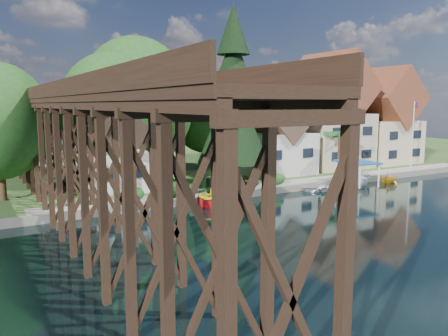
{
  "coord_description": "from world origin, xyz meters",
  "views": [
    {
      "loc": [
        -22.12,
        -23.4,
        8.08
      ],
      "look_at": [
        -4.83,
        6.0,
        3.12
      ],
      "focal_mm": 35.0,
      "sensor_mm": 36.0,
      "label": 1
    }
  ],
  "objects_px": {
    "house_left": "(270,131)",
    "tugboat": "(221,197)",
    "house_center": "(327,118)",
    "flagpole": "(413,128)",
    "boat_white_a": "(322,187)",
    "palm_tree": "(340,135)",
    "boat_yellow": "(389,177)",
    "conifer": "(233,99)",
    "boat_canopy": "(357,176)",
    "trestle_bridge": "(80,148)",
    "shed": "(115,153)",
    "house_right": "(380,122)"
  },
  "relations": [
    {
      "from": "house_right",
      "to": "flagpole",
      "type": "distance_m",
      "value": 7.15
    },
    {
      "from": "boat_canopy",
      "to": "shed",
      "type": "bearing_deg",
      "value": 159.79
    },
    {
      "from": "palm_tree",
      "to": "boat_yellow",
      "type": "xyz_separation_m",
      "value": [
        2.7,
        -4.45,
        -4.17
      ]
    },
    {
      "from": "house_left",
      "to": "tugboat",
      "type": "distance_m",
      "value": 15.84
    },
    {
      "from": "house_center",
      "to": "palm_tree",
      "type": "bearing_deg",
      "value": -120.77
    },
    {
      "from": "shed",
      "to": "house_center",
      "type": "bearing_deg",
      "value": 4.24
    },
    {
      "from": "boat_yellow",
      "to": "trestle_bridge",
      "type": "bearing_deg",
      "value": 99.57
    },
    {
      "from": "house_right",
      "to": "flagpole",
      "type": "height_order",
      "value": "house_right"
    },
    {
      "from": "trestle_bridge",
      "to": "palm_tree",
      "type": "distance_m",
      "value": 29.28
    },
    {
      "from": "boat_canopy",
      "to": "tugboat",
      "type": "bearing_deg",
      "value": -179.89
    },
    {
      "from": "boat_canopy",
      "to": "boat_yellow",
      "type": "bearing_deg",
      "value": -0.2
    },
    {
      "from": "house_center",
      "to": "shed",
      "type": "distance_m",
      "value": 27.2
    },
    {
      "from": "shed",
      "to": "palm_tree",
      "type": "bearing_deg",
      "value": -8.52
    },
    {
      "from": "house_left",
      "to": "house_right",
      "type": "bearing_deg",
      "value": 0.0
    },
    {
      "from": "house_left",
      "to": "tugboat",
      "type": "relative_size",
      "value": 3.15
    },
    {
      "from": "tugboat",
      "to": "shed",
      "type": "bearing_deg",
      "value": 127.43
    },
    {
      "from": "house_right",
      "to": "boat_yellow",
      "type": "height_order",
      "value": "house_right"
    },
    {
      "from": "trestle_bridge",
      "to": "shed",
      "type": "relative_size",
      "value": 5.63
    },
    {
      "from": "house_left",
      "to": "boat_white_a",
      "type": "xyz_separation_m",
      "value": [
        -0.48,
        -9.03,
        -4.75
      ]
    },
    {
      "from": "trestle_bridge",
      "to": "house_center",
      "type": "height_order",
      "value": "house_center"
    },
    {
      "from": "palm_tree",
      "to": "flagpole",
      "type": "distance_m",
      "value": 10.13
    },
    {
      "from": "tugboat",
      "to": "trestle_bridge",
      "type": "bearing_deg",
      "value": -173.26
    },
    {
      "from": "tugboat",
      "to": "boat_white_a",
      "type": "relative_size",
      "value": 0.94
    },
    {
      "from": "house_left",
      "to": "palm_tree",
      "type": "relative_size",
      "value": 2.23
    },
    {
      "from": "trestle_bridge",
      "to": "boat_white_a",
      "type": "height_order",
      "value": "trestle_bridge"
    },
    {
      "from": "shed",
      "to": "flagpole",
      "type": "bearing_deg",
      "value": -8.85
    },
    {
      "from": "shed",
      "to": "house_left",
      "type": "bearing_deg",
      "value": 4.77
    },
    {
      "from": "house_left",
      "to": "house_center",
      "type": "relative_size",
      "value": 0.79
    },
    {
      "from": "house_center",
      "to": "boat_white_a",
      "type": "height_order",
      "value": "house_center"
    },
    {
      "from": "conifer",
      "to": "palm_tree",
      "type": "relative_size",
      "value": 3.41
    },
    {
      "from": "palm_tree",
      "to": "shed",
      "type": "bearing_deg",
      "value": 171.48
    },
    {
      "from": "shed",
      "to": "trestle_bridge",
      "type": "bearing_deg",
      "value": -118.19
    },
    {
      "from": "trestle_bridge",
      "to": "palm_tree",
      "type": "xyz_separation_m",
      "value": [
        28.69,
        5.78,
        -0.53
      ]
    },
    {
      "from": "house_right",
      "to": "boat_yellow",
      "type": "xyz_separation_m",
      "value": [
        -9.6,
        -9.5,
        -5.13
      ]
    },
    {
      "from": "house_right",
      "to": "palm_tree",
      "type": "xyz_separation_m",
      "value": [
        -12.31,
        -5.05,
        -0.96
      ]
    },
    {
      "from": "house_right",
      "to": "tugboat",
      "type": "distance_m",
      "value": 31.75
    },
    {
      "from": "house_right",
      "to": "house_center",
      "type": "bearing_deg",
      "value": 176.82
    },
    {
      "from": "boat_white_a",
      "to": "boat_yellow",
      "type": "xyz_separation_m",
      "value": [
        8.88,
        -0.47,
        0.26
      ]
    },
    {
      "from": "house_left",
      "to": "house_right",
      "type": "relative_size",
      "value": 0.88
    },
    {
      "from": "house_center",
      "to": "conifer",
      "type": "height_order",
      "value": "conifer"
    },
    {
      "from": "trestle_bridge",
      "to": "house_right",
      "type": "height_order",
      "value": "house_right"
    },
    {
      "from": "house_center",
      "to": "palm_tree",
      "type": "relative_size",
      "value": 2.81
    },
    {
      "from": "shed",
      "to": "boat_white_a",
      "type": "bearing_deg",
      "value": -23.25
    },
    {
      "from": "house_center",
      "to": "flagpole",
      "type": "relative_size",
      "value": 1.75
    },
    {
      "from": "conifer",
      "to": "boat_canopy",
      "type": "bearing_deg",
      "value": -27.03
    },
    {
      "from": "boat_white_a",
      "to": "flagpole",
      "type": "bearing_deg",
      "value": -52.95
    },
    {
      "from": "boat_white_a",
      "to": "tugboat",
      "type": "bearing_deg",
      "value": 121.44
    },
    {
      "from": "conifer",
      "to": "boat_white_a",
      "type": "bearing_deg",
      "value": -37.13
    },
    {
      "from": "house_center",
      "to": "boat_yellow",
      "type": "bearing_deg",
      "value": -93.45
    },
    {
      "from": "conifer",
      "to": "boat_canopy",
      "type": "height_order",
      "value": "conifer"
    }
  ]
}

